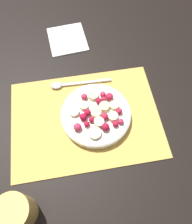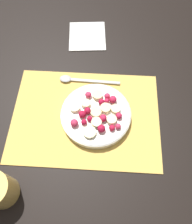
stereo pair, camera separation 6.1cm
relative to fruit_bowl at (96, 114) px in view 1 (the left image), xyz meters
The scene contains 6 objects.
ground_plane 0.04m from the fruit_bowl, ahead, with size 3.00×3.00×0.00m, color black.
placemat 0.04m from the fruit_bowl, ahead, with size 0.43×0.31×0.01m.
fruit_bowl is the anchor object (origin of this frame).
spoon 0.14m from the fruit_bowl, 62.22° to the right, with size 0.19×0.03×0.01m.
drinking_glass 0.31m from the fruit_bowl, 45.26° to the left, with size 0.08×0.08×0.09m.
napkin 0.33m from the fruit_bowl, 81.06° to the right, with size 0.14×0.15×0.01m.
Camera 1 is at (0.01, 0.27, 0.59)m, focal length 35.00 mm.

